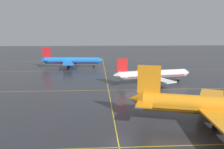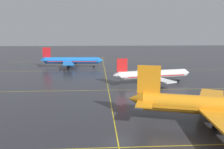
# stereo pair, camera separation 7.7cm
# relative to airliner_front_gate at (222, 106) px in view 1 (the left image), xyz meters

# --- Properties ---
(ground_plane) EXTENTS (600.00, 600.00, 0.00)m
(ground_plane) POSITION_rel_airliner_front_gate_xyz_m (-23.10, -6.51, -4.40)
(ground_plane) COLOR #28282D
(airliner_front_gate) EXTENTS (40.78, 34.78, 12.89)m
(airliner_front_gate) POSITION_rel_airliner_front_gate_xyz_m (0.00, 0.00, 0.00)
(airliner_front_gate) COLOR orange
(airliner_front_gate) RESTS_ON ground
(airliner_second_row) EXTENTS (33.00, 28.03, 10.31)m
(airliner_second_row) POSITION_rel_airliner_front_gate_xyz_m (-5.16, 43.50, -0.88)
(airliner_second_row) COLOR white
(airliner_second_row) RESTS_ON ground
(airliner_third_row) EXTENTS (36.56, 31.47, 11.36)m
(airliner_third_row) POSITION_rel_airliner_front_gate_xyz_m (-42.15, 88.74, -0.52)
(airliner_third_row) COLOR blue
(airliner_third_row) RESTS_ON ground
(taxiway_markings) EXTENTS (132.09, 183.90, 0.01)m
(taxiway_markings) POSITION_rel_airliner_front_gate_xyz_m (-23.10, 54.18, -4.40)
(taxiway_markings) COLOR yellow
(taxiway_markings) RESTS_ON ground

